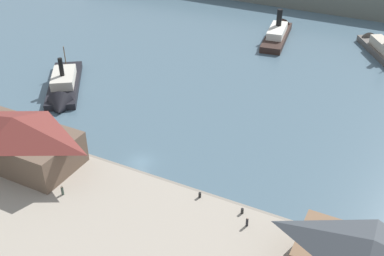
% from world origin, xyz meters
% --- Properties ---
extents(ground_plane, '(320.00, 320.00, 0.00)m').
position_xyz_m(ground_plane, '(0.00, 0.00, 0.00)').
color(ground_plane, '#476070').
extents(quay_promenade, '(110.00, 36.00, 1.20)m').
position_xyz_m(quay_promenade, '(0.00, -22.00, 0.60)').
color(quay_promenade, '#9E9384').
rests_on(quay_promenade, ground).
extents(seawall_edge, '(110.00, 0.80, 1.00)m').
position_xyz_m(seawall_edge, '(0.00, -3.60, 0.50)').
color(seawall_edge, gray).
rests_on(seawall_edge, ground).
extents(ferry_shed_east_terminal, '(21.82, 11.44, 8.79)m').
position_xyz_m(ferry_shed_east_terminal, '(-18.36, -10.26, 5.66)').
color(ferry_shed_east_terminal, brown).
rests_on(ferry_shed_east_terminal, quay_promenade).
extents(pedestrian_at_waters_edge, '(0.42, 0.42, 1.70)m').
position_xyz_m(pedestrian_at_waters_edge, '(-5.54, -14.47, 1.98)').
color(pedestrian_at_waters_edge, '#3D4C42').
rests_on(pedestrian_at_waters_edge, quay_promenade).
extents(pedestrian_standing_center, '(0.39, 0.39, 1.58)m').
position_xyz_m(pedestrian_standing_center, '(23.60, -7.65, 1.92)').
color(pedestrian_standing_center, '#232328').
rests_on(pedestrian_standing_center, quay_promenade).
extents(mooring_post_west, '(0.44, 0.44, 0.90)m').
position_xyz_m(mooring_post_west, '(21.96, -5.42, 1.65)').
color(mooring_post_west, black).
rests_on(mooring_post_west, quay_promenade).
extents(mooring_post_center_west, '(0.44, 0.44, 0.90)m').
position_xyz_m(mooring_post_center_west, '(14.50, -5.02, 1.65)').
color(mooring_post_center_west, black).
rests_on(mooring_post_center_west, quay_promenade).
extents(ferry_approaching_east, '(8.94, 24.55, 10.21)m').
position_xyz_m(ferry_approaching_east, '(2.76, 71.03, 1.47)').
color(ferry_approaching_east, black).
rests_on(ferry_approaching_east, ground).
extents(ferry_departing_north, '(19.24, 23.91, 10.11)m').
position_xyz_m(ferry_departing_north, '(-29.88, 14.37, 1.19)').
color(ferry_departing_north, black).
rests_on(ferry_departing_north, ground).
extents(ferry_near_quay, '(16.58, 22.51, 9.51)m').
position_xyz_m(ferry_near_quay, '(30.51, 72.81, 1.42)').
color(ferry_near_quay, '#514C47').
rests_on(ferry_near_quay, ground).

